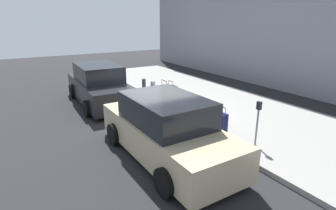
# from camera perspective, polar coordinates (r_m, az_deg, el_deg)

# --- Properties ---
(ground_plane) EXTENTS (40.00, 40.00, 0.00)m
(ground_plane) POSITION_cam_1_polar(r_m,az_deg,el_deg) (10.62, -2.26, -1.45)
(ground_plane) COLOR black
(sidewalk_curb) EXTENTS (18.00, 5.00, 0.14)m
(sidewalk_curb) POSITION_cam_1_polar(r_m,az_deg,el_deg) (11.95, 8.27, 0.93)
(sidewalk_curb) COLOR gray
(sidewalk_curb) RESTS_ON ground_plane
(suitcase_navy_0) EXTENTS (0.46, 0.29, 0.85)m
(suitcase_navy_0) POSITION_cam_1_polar(r_m,az_deg,el_deg) (8.44, 10.96, -3.68)
(suitcase_navy_0) COLOR navy
(suitcase_navy_0) RESTS_ON sidewalk_curb
(suitcase_olive_1) EXTENTS (0.36, 0.26, 0.67)m
(suitcase_olive_1) POSITION_cam_1_polar(r_m,az_deg,el_deg) (8.76, 8.93, -2.82)
(suitcase_olive_1) COLOR #59601E
(suitcase_olive_1) RESTS_ON sidewalk_curb
(suitcase_maroon_2) EXTENTS (0.51, 0.23, 0.86)m
(suitcase_maroon_2) POSITION_cam_1_polar(r_m,az_deg,el_deg) (9.11, 6.90, -1.95)
(suitcase_maroon_2) COLOR maroon
(suitcase_maroon_2) RESTS_ON sidewalk_curb
(suitcase_silver_3) EXTENTS (0.50, 0.30, 0.94)m
(suitcase_silver_3) POSITION_cam_1_polar(r_m,az_deg,el_deg) (9.49, 4.71, -0.77)
(suitcase_silver_3) COLOR #9EA0A8
(suitcase_silver_3) RESTS_ON sidewalk_curb
(suitcase_red_4) EXTENTS (0.39, 0.20, 0.58)m
(suitcase_red_4) POSITION_cam_1_polar(r_m,az_deg,el_deg) (9.94, 3.36, -0.38)
(suitcase_red_4) COLOR red
(suitcase_red_4) RESTS_ON sidewalk_curb
(suitcase_teal_5) EXTENTS (0.45, 0.26, 1.00)m
(suitcase_teal_5) POSITION_cam_1_polar(r_m,az_deg,el_deg) (10.24, 1.39, 0.78)
(suitcase_teal_5) COLOR #0F606B
(suitcase_teal_5) RESTS_ON sidewalk_curb
(suitcase_black_6) EXTENTS (0.37, 0.28, 1.06)m
(suitcase_black_6) POSITION_cam_1_polar(r_m,az_deg,el_deg) (10.67, 0.56, 1.54)
(suitcase_black_6) COLOR black
(suitcase_black_6) RESTS_ON sidewalk_curb
(suitcase_navy_7) EXTENTS (0.45, 0.22, 1.00)m
(suitcase_navy_7) POSITION_cam_1_polar(r_m,az_deg,el_deg) (11.05, -0.80, 2.00)
(suitcase_navy_7) COLOR navy
(suitcase_navy_7) RESTS_ON sidewalk_curb
(fire_hydrant) EXTENTS (0.39, 0.21, 0.82)m
(fire_hydrant) POSITION_cam_1_polar(r_m,az_deg,el_deg) (11.79, -3.22, 3.40)
(fire_hydrant) COLOR #99999E
(fire_hydrant) RESTS_ON sidewalk_curb
(bollard_post) EXTENTS (0.17, 0.17, 0.80)m
(bollard_post) POSITION_cam_1_polar(r_m,az_deg,el_deg) (12.23, -5.11, 3.72)
(bollard_post) COLOR #333338
(bollard_post) RESTS_ON sidewalk_curb
(parking_meter) EXTENTS (0.12, 0.09, 1.27)m
(parking_meter) POSITION_cam_1_polar(r_m,az_deg,el_deg) (7.65, 18.54, -2.49)
(parking_meter) COLOR slate
(parking_meter) RESTS_ON sidewalk_curb
(parked_car_beige_0) EXTENTS (4.60, 2.02, 1.65)m
(parked_car_beige_0) POSITION_cam_1_polar(r_m,az_deg,el_deg) (6.95, -0.45, -5.27)
(parked_car_beige_0) COLOR tan
(parked_car_beige_0) RESTS_ON ground_plane
(parked_car_charcoal_1) EXTENTS (4.75, 2.07, 1.69)m
(parked_car_charcoal_1) POSITION_cam_1_polar(r_m,az_deg,el_deg) (11.86, -14.42, 4.02)
(parked_car_charcoal_1) COLOR black
(parked_car_charcoal_1) RESTS_ON ground_plane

